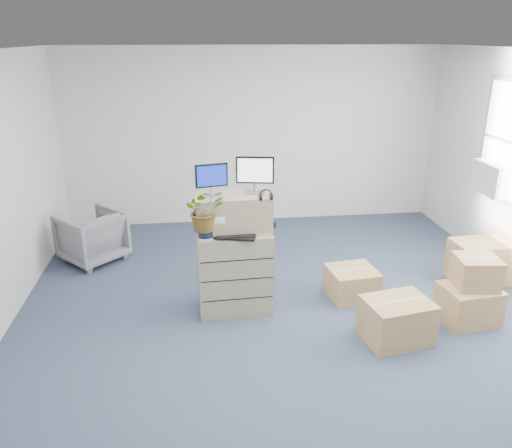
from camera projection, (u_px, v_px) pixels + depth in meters
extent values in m
plane|color=#2A394D|center=(292.00, 333.00, 5.25)|extent=(7.00, 7.00, 0.00)
cube|color=beige|center=(253.00, 137.00, 8.00)|extent=(6.00, 0.02, 2.80)
cube|color=silver|center=(492.00, 178.00, 6.45)|extent=(0.24, 0.60, 0.40)
cube|color=tan|center=(234.00, 271.00, 5.56)|extent=(0.83, 0.53, 0.94)
cube|color=tan|center=(233.00, 213.00, 5.36)|extent=(0.83, 0.44, 0.40)
cube|color=#99999E|center=(212.00, 195.00, 5.27)|extent=(0.21, 0.17, 0.01)
cylinder|color=#99999E|center=(212.00, 191.00, 5.25)|extent=(0.03, 0.03, 0.08)
cube|color=black|center=(211.00, 175.00, 5.20)|extent=(0.34, 0.10, 0.25)
cube|color=navy|center=(212.00, 176.00, 5.18)|extent=(0.31, 0.07, 0.21)
cube|color=#99999E|center=(255.00, 192.00, 5.35)|extent=(0.24, 0.19, 0.01)
cylinder|color=#99999E|center=(255.00, 188.00, 5.33)|extent=(0.03, 0.03, 0.10)
cube|color=black|center=(255.00, 170.00, 5.26)|extent=(0.40, 0.10, 0.29)
cube|color=silver|center=(255.00, 170.00, 5.25)|extent=(0.36, 0.07, 0.25)
torus|color=black|center=(266.00, 195.00, 5.15)|extent=(0.14, 0.02, 0.14)
cube|color=black|center=(235.00, 236.00, 5.24)|extent=(0.47, 0.29, 0.02)
ellipsoid|color=silver|center=(262.00, 232.00, 5.35)|extent=(0.10, 0.07, 0.03)
cylinder|color=gray|center=(244.00, 221.00, 5.41)|extent=(0.06, 0.06, 0.21)
cube|color=silver|center=(231.00, 230.00, 5.41)|extent=(0.06, 0.05, 0.02)
cube|color=black|center=(231.00, 225.00, 5.38)|extent=(0.05, 0.03, 0.10)
cube|color=black|center=(266.00, 225.00, 5.51)|extent=(0.21, 0.17, 0.05)
cube|color=#47A9F2|center=(259.00, 218.00, 5.52)|extent=(0.25, 0.17, 0.09)
cylinder|color=#AFC59F|center=(206.00, 237.00, 5.23)|extent=(0.20, 0.20, 0.01)
cylinder|color=black|center=(205.00, 231.00, 5.21)|extent=(0.17, 0.17, 0.13)
imported|color=#20621C|center=(205.00, 214.00, 5.14)|extent=(0.48, 0.51, 0.35)
imported|color=slate|center=(92.00, 235.00, 6.82)|extent=(1.01, 1.01, 0.76)
cube|color=#A3864F|center=(397.00, 321.00, 5.06)|extent=(0.73, 0.61, 0.45)
cube|color=#A3864F|center=(468.00, 304.00, 5.39)|extent=(0.62, 0.53, 0.42)
cube|color=#A3864F|center=(352.00, 283.00, 5.92)|extent=(0.59, 0.55, 0.36)
cube|color=#A3864F|center=(476.00, 272.00, 5.29)|extent=(0.47, 0.43, 0.34)
cube|color=#A3864F|center=(481.00, 261.00, 6.30)|extent=(0.75, 0.50, 0.52)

